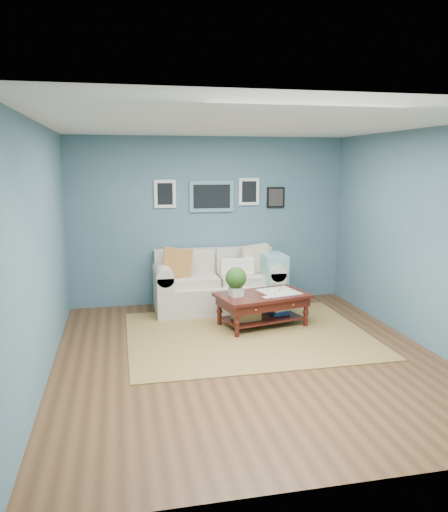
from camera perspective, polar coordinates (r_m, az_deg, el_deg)
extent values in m
plane|color=brown|center=(6.09, 2.68, -11.36)|extent=(5.00, 5.00, 0.00)
plane|color=white|center=(5.67, 2.92, 14.88)|extent=(5.00, 5.00, 0.00)
cube|color=#3F6071|center=(8.15, -1.68, 4.02)|extent=(4.50, 0.02, 2.70)
cube|color=#3F6071|center=(3.42, 13.53, -5.27)|extent=(4.50, 0.02, 2.70)
cube|color=#3F6071|center=(5.60, -20.07, 0.45)|extent=(0.02, 5.00, 2.70)
cube|color=#3F6071|center=(6.66, 21.88, 1.83)|extent=(0.02, 5.00, 2.70)
cube|color=#578F92|center=(8.09, -1.42, 6.83)|extent=(0.72, 0.03, 0.50)
cube|color=black|center=(8.08, -1.40, 6.82)|extent=(0.60, 0.01, 0.38)
cube|color=white|center=(7.99, -6.76, 7.07)|extent=(0.34, 0.03, 0.44)
cube|color=white|center=(8.23, 2.86, 7.36)|extent=(0.34, 0.03, 0.44)
cube|color=black|center=(8.36, 5.92, 6.68)|extent=(0.30, 0.03, 0.34)
cube|color=brown|center=(6.80, 2.73, -8.93)|extent=(3.19, 2.55, 0.01)
cube|color=beige|center=(7.87, -0.72, -4.61)|extent=(1.46, 0.90, 0.43)
cube|color=beige|center=(8.10, -1.21, -0.82)|extent=(1.91, 0.23, 0.49)
cube|color=beige|center=(7.73, -6.96, -4.18)|extent=(0.25, 0.90, 0.64)
cube|color=beige|center=(8.05, 5.25, -3.56)|extent=(0.25, 0.90, 0.64)
cylinder|color=beige|center=(7.66, -7.01, -1.88)|extent=(0.27, 0.90, 0.27)
cylinder|color=beige|center=(7.98, 5.29, -1.34)|extent=(0.27, 0.90, 0.27)
cube|color=beige|center=(7.68, -3.50, -2.84)|extent=(0.74, 0.58, 0.13)
cube|color=beige|center=(7.83, 2.17, -2.57)|extent=(0.74, 0.58, 0.13)
cube|color=beige|center=(7.90, -3.83, -0.59)|extent=(0.74, 0.12, 0.37)
cube|color=beige|center=(8.05, 1.68, -0.37)|extent=(0.74, 0.12, 0.37)
cube|color=#BD5D25|center=(7.60, -5.38, -0.75)|extent=(0.50, 0.18, 0.49)
cube|color=beige|center=(7.90, 3.63, -0.29)|extent=(0.49, 0.18, 0.47)
cube|color=white|center=(7.72, 1.51, -1.23)|extent=(0.51, 0.12, 0.25)
cube|color=#81BEBB|center=(7.90, 5.53, -2.69)|extent=(0.35, 0.57, 0.82)
cube|color=black|center=(7.04, 4.44, -4.51)|extent=(1.38, 0.99, 0.04)
cube|color=black|center=(7.06, 4.43, -5.16)|extent=(1.28, 0.89, 0.12)
cube|color=black|center=(7.13, 4.41, -7.07)|extent=(1.16, 0.77, 0.03)
sphere|color=gold|center=(6.65, 3.65, -6.15)|extent=(0.03, 0.03, 0.03)
sphere|color=gold|center=(6.93, 7.91, -5.53)|extent=(0.03, 0.03, 0.03)
cylinder|color=black|center=(6.63, 1.50, -7.55)|extent=(0.06, 0.06, 0.43)
cylinder|color=black|center=(7.15, 9.33, -6.33)|extent=(0.06, 0.06, 0.43)
cylinder|color=black|center=(7.11, -0.53, -6.29)|extent=(0.06, 0.06, 0.43)
cylinder|color=black|center=(7.60, 6.95, -5.25)|extent=(0.06, 0.06, 0.43)
cube|color=silver|center=(6.89, 1.36, -4.11)|extent=(0.20, 0.20, 0.12)
sphere|color=#274C15|center=(6.84, 1.37, -2.50)|extent=(0.29, 0.29, 0.29)
cube|color=silver|center=(7.16, 6.27, -4.07)|extent=(0.60, 0.60, 0.01)
cube|color=#9F8047|center=(6.98, 2.55, -6.44)|extent=(0.40, 0.32, 0.21)
cube|color=navy|center=(7.27, 6.35, -6.18)|extent=(0.29, 0.24, 0.12)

